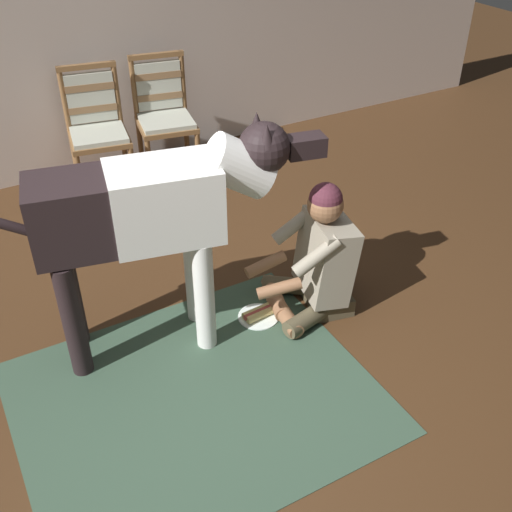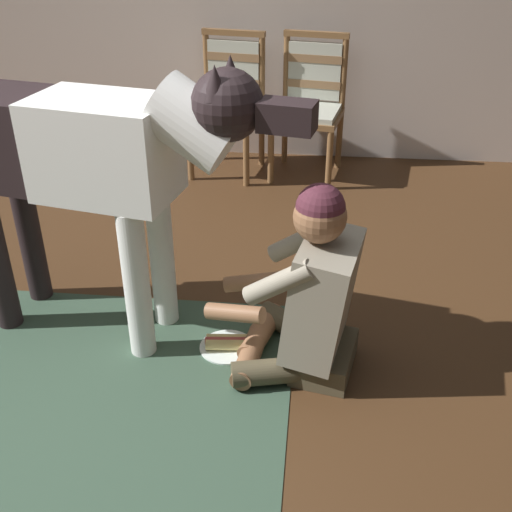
{
  "view_description": "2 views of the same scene",
  "coord_description": "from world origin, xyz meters",
  "views": [
    {
      "loc": [
        -0.89,
        -2.26,
        2.47
      ],
      "look_at": [
        0.42,
        0.1,
        0.59
      ],
      "focal_mm": 42.92,
      "sensor_mm": 36.0,
      "label": 1
    },
    {
      "loc": [
        0.88,
        -2.0,
        1.81
      ],
      "look_at": [
        0.64,
        0.42,
        0.4
      ],
      "focal_mm": 44.03,
      "sensor_mm": 36.0,
      "label": 2
    }
  ],
  "objects": [
    {
      "name": "ground_plane",
      "position": [
        0.0,
        0.0,
        0.0
      ],
      "size": [
        16.02,
        16.02,
        0.0
      ],
      "primitive_type": "plane",
      "color": "#452B17"
    },
    {
      "name": "area_rug",
      "position": [
        -0.08,
        -0.16,
        0.0
      ],
      "size": [
        1.82,
        1.54,
        0.01
      ],
      "primitive_type": "cube",
      "color": "#364E3C",
      "rests_on": "ground"
    },
    {
      "name": "dining_chair_left_of_pair",
      "position": [
        0.24,
        2.42,
        0.54
      ],
      "size": [
        0.53,
        0.53,
        0.98
      ],
      "color": "brown",
      "rests_on": "ground"
    },
    {
      "name": "dining_chair_right_of_pair",
      "position": [
        0.82,
        2.42,
        0.54
      ],
      "size": [
        0.53,
        0.53,
        0.98
      ],
      "color": "brown",
      "rests_on": "ground"
    },
    {
      "name": "person_sitting_on_floor",
      "position": [
        0.89,
        0.18,
        0.36
      ],
      "size": [
        0.67,
        0.57,
        0.86
      ],
      "color": "brown",
      "rests_on": "ground"
    },
    {
      "name": "large_dog",
      "position": [
        -0.03,
        0.36,
        0.86
      ],
      "size": [
        1.71,
        0.55,
        1.3
      ],
      "color": "white",
      "rests_on": "ground"
    },
    {
      "name": "hot_dog_on_plate",
      "position": [
        0.52,
        0.25,
        0.02
      ],
      "size": [
        0.25,
        0.25,
        0.06
      ],
      "color": "white",
      "rests_on": "ground"
    }
  ]
}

